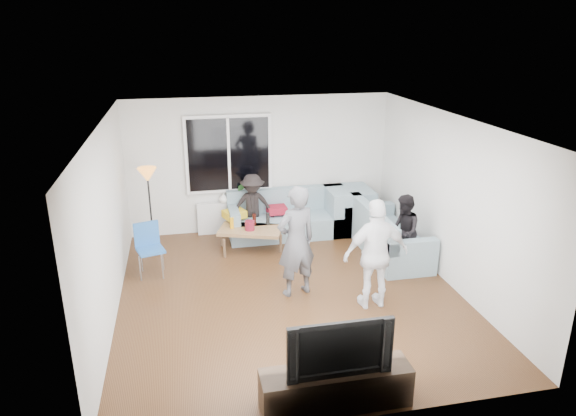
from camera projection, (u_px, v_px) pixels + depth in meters
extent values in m
cube|color=#56351C|center=(290.00, 294.00, 7.88)|extent=(5.00, 5.50, 0.04)
cube|color=white|center=(290.00, 120.00, 7.00)|extent=(5.00, 5.50, 0.04)
cube|color=silver|center=(260.00, 164.00, 10.00)|extent=(5.00, 0.04, 2.60)
cube|color=silver|center=(351.00, 310.00, 4.88)|extent=(5.00, 0.04, 2.60)
cube|color=silver|center=(106.00, 225.00, 6.96)|extent=(0.04, 5.50, 2.60)
cube|color=silver|center=(451.00, 201.00, 7.93)|extent=(0.04, 5.50, 2.60)
cube|color=white|center=(229.00, 154.00, 9.73)|extent=(1.62, 0.06, 1.47)
cube|color=black|center=(229.00, 155.00, 9.69)|extent=(1.50, 0.02, 1.35)
cube|color=white|center=(229.00, 155.00, 9.68)|extent=(0.05, 0.03, 1.35)
cube|color=silver|center=(231.00, 217.00, 10.10)|extent=(1.30, 0.12, 0.62)
imported|color=#295B24|center=(240.00, 193.00, 9.94)|extent=(0.21, 0.17, 0.37)
imported|color=white|center=(224.00, 198.00, 9.91)|extent=(0.21, 0.21, 0.19)
cube|color=gray|center=(349.00, 210.00, 10.15)|extent=(0.85, 0.85, 0.85)
cube|color=gold|center=(234.00, 214.00, 9.67)|extent=(0.47, 0.44, 0.14)
cube|color=maroon|center=(277.00, 210.00, 9.90)|extent=(0.37, 0.31, 0.13)
cube|color=#AD7C53|center=(251.00, 239.00, 9.34)|extent=(1.24, 0.93, 0.40)
cylinder|color=maroon|center=(250.00, 225.00, 9.19)|extent=(0.17, 0.17, 0.17)
imported|color=#49494E|center=(296.00, 241.00, 7.59)|extent=(0.71, 0.57, 1.69)
imported|color=white|center=(376.00, 254.00, 7.27)|extent=(0.95, 0.42, 1.61)
imported|color=black|center=(403.00, 232.00, 8.54)|extent=(0.62, 0.71, 1.25)
imported|color=black|center=(253.00, 206.00, 9.75)|extent=(0.84, 0.54, 1.24)
cube|color=#2F2117|center=(336.00, 387.00, 5.49)|extent=(1.60, 0.40, 0.44)
imported|color=black|center=(337.00, 344.00, 5.31)|extent=(1.10, 0.14, 0.64)
cylinder|color=#F4A60E|center=(232.00, 223.00, 9.26)|extent=(0.07, 0.07, 0.20)
cylinder|color=black|center=(254.00, 219.00, 9.43)|extent=(0.07, 0.07, 0.20)
cylinder|color=black|center=(268.00, 219.00, 9.43)|extent=(0.07, 0.07, 0.22)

